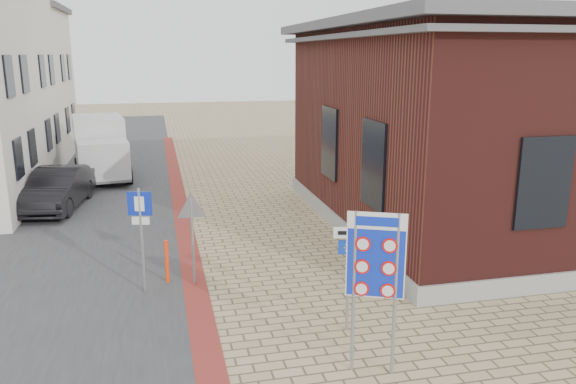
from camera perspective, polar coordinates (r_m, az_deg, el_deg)
name	(u,v)px	position (r m, az deg, el deg)	size (l,w,h in m)	color
ground	(305,341)	(11.89, 1.75, -14.94)	(120.00, 120.00, 0.00)	tan
road_strip	(95,189)	(25.86, -19.03, 0.30)	(7.00, 60.00, 0.02)	#38383A
curb_strip	(182,215)	(20.87, -10.72, -2.28)	(0.60, 40.00, 0.02)	maroon
brick_building	(506,121)	(20.82, 21.30, 6.73)	(13.00, 13.00, 6.80)	gray
bike_rack	(385,278)	(14.46, 9.78, -8.56)	(0.08, 1.80, 0.60)	slate
sedan	(58,189)	(22.91, -22.36, 0.31)	(1.64, 4.71, 1.55)	black
box_truck	(100,147)	(27.78, -18.52, 4.32)	(2.93, 5.70, 2.85)	slate
border_sign	(376,259)	(10.09, 8.91, -6.72)	(0.97, 0.47, 3.06)	gray
essen_sign	(349,258)	(11.75, 6.18, -6.72)	(0.65, 0.18, 2.44)	gray
parking_sign	(141,222)	(13.91, -14.73, -2.98)	(0.57, 0.19, 2.64)	gray
yield_sign	(192,217)	(14.14, -9.76, -2.51)	(0.84, 0.11, 2.36)	gray
bollard	(167,262)	(14.75, -12.20, -6.94)	(0.10, 0.10, 1.14)	#FF3B0D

